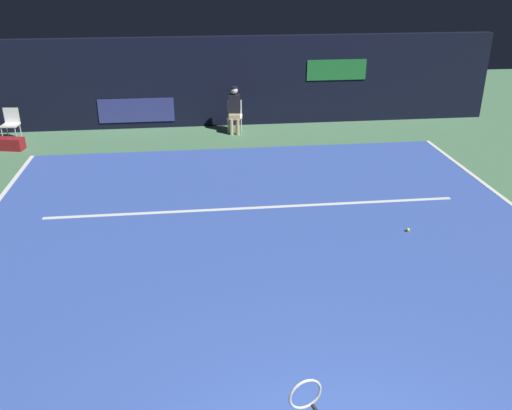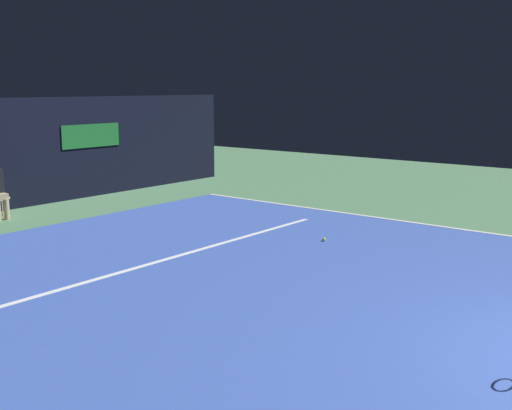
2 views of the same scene
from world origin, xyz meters
name	(u,v)px [view 2 (image 2 of 2)]	position (x,y,z in m)	size (l,w,h in m)	color
ground_plane	(266,283)	(0.00, 4.96, 0.00)	(31.92, 31.92, 0.00)	#4C7A56
court_surface	(266,283)	(0.00, 4.96, 0.01)	(10.67, 11.92, 0.01)	#3856B2
line_sideline_left	(418,223)	(5.29, 4.96, 0.01)	(0.10, 11.92, 0.01)	white
line_service	(167,259)	(0.00, 7.05, 0.01)	(8.32, 0.10, 0.01)	white
tennis_ball	(324,239)	(2.70, 5.66, 0.05)	(0.07, 0.07, 0.07)	#CCE033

